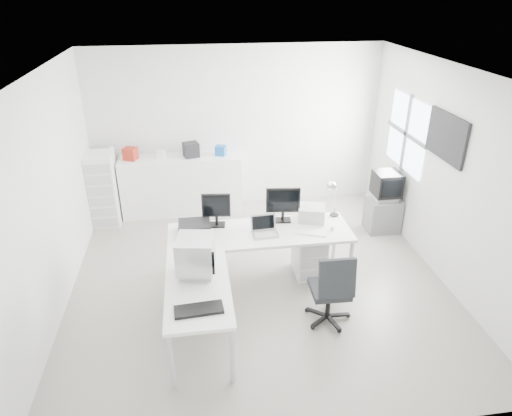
{
  "coord_description": "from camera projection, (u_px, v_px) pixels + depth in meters",
  "views": [
    {
      "loc": [
        -0.78,
        -5.15,
        3.71
      ],
      "look_at": [
        0.0,
        0.2,
        1.0
      ],
      "focal_mm": 32.0,
      "sensor_mm": 36.0,
      "label": 1
    }
  ],
  "objects": [
    {
      "name": "inkjet_printer",
      "position": [
        195.0,
        227.0,
        5.94
      ],
      "size": [
        0.41,
        0.32,
        0.15
      ],
      "primitive_type": "cube",
      "rotation": [
        0.0,
        0.0,
        -0.0
      ],
      "color": "black",
      "rests_on": "main_desk"
    },
    {
      "name": "desk_lamp",
      "position": [
        335.0,
        201.0,
        6.3
      ],
      "size": [
        0.18,
        0.18,
        0.44
      ],
      "primitive_type": null,
      "rotation": [
        0.0,
        0.0,
        -0.29
      ],
      "color": "silver",
      "rests_on": "main_desk"
    },
    {
      "name": "white_mouse",
      "position": [
        332.0,
        228.0,
        6.01
      ],
      "size": [
        0.06,
        0.06,
        0.06
      ],
      "primitive_type": "sphere",
      "color": "white",
      "rests_on": "main_desk"
    },
    {
      "name": "lcd_monitor_small",
      "position": [
        216.0,
        210.0,
        6.03
      ],
      "size": [
        0.4,
        0.26,
        0.48
      ],
      "primitive_type": null,
      "rotation": [
        0.0,
        0.0,
        -0.12
      ],
      "color": "black",
      "rests_on": "main_desk"
    },
    {
      "name": "main_desk",
      "position": [
        260.0,
        256.0,
        6.16
      ],
      "size": [
        2.4,
        0.8,
        0.75
      ],
      "primitive_type": null,
      "color": "white",
      "rests_on": "floor"
    },
    {
      "name": "sideboard",
      "position": [
        182.0,
        185.0,
        7.94
      ],
      "size": [
        2.05,
        0.51,
        1.03
      ],
      "primitive_type": "cube",
      "color": "white",
      "rests_on": "floor"
    },
    {
      "name": "lcd_monitor_large",
      "position": [
        283.0,
        205.0,
        6.15
      ],
      "size": [
        0.48,
        0.23,
        0.48
      ],
      "primitive_type": null,
      "rotation": [
        0.0,
        0.0,
        -0.11
      ],
      "color": "black",
      "rests_on": "main_desk"
    },
    {
      "name": "right_wall",
      "position": [
        445.0,
        175.0,
        6.01
      ],
      "size": [
        0.02,
        5.0,
        2.8
      ],
      "primitive_type": "cube",
      "color": "silver",
      "rests_on": "floor"
    },
    {
      "name": "crt_monitor",
      "position": [
        196.0,
        254.0,
        5.01
      ],
      "size": [
        0.51,
        0.51,
        0.51
      ],
      "primitive_type": null,
      "rotation": [
        0.0,
        0.0,
        -0.16
      ],
      "color": "#B7B7BA",
      "rests_on": "side_desk"
    },
    {
      "name": "window",
      "position": [
        407.0,
        134.0,
        6.98
      ],
      "size": [
        0.02,
        1.2,
        1.1
      ],
      "primitive_type": null,
      "color": "white",
      "rests_on": "right_wall"
    },
    {
      "name": "crt_tv",
      "position": [
        386.0,
        186.0,
        7.22
      ],
      "size": [
        0.5,
        0.48,
        0.45
      ],
      "primitive_type": null,
      "color": "black",
      "rests_on": "tv_cabinet"
    },
    {
      "name": "floor",
      "position": [
        258.0,
        279.0,
        6.32
      ],
      "size": [
        5.0,
        5.0,
        0.01
      ],
      "primitive_type": "cube",
      "color": "beige",
      "rests_on": "ground"
    },
    {
      "name": "black_keyboard",
      "position": [
        199.0,
        310.0,
        4.55
      ],
      "size": [
        0.5,
        0.23,
        0.03
      ],
      "primitive_type": "cube",
      "rotation": [
        0.0,
        0.0,
        0.07
      ],
      "color": "black",
      "rests_on": "side_desk"
    },
    {
      "name": "clutter_box_c",
      "position": [
        191.0,
        150.0,
        7.68
      ],
      "size": [
        0.29,
        0.28,
        0.24
      ],
      "primitive_type": "cube",
      "rotation": [
        0.0,
        0.0,
        0.27
      ],
      "color": "black",
      "rests_on": "sideboard"
    },
    {
      "name": "clutter_bottle",
      "position": [
        112.0,
        153.0,
        7.56
      ],
      "size": [
        0.07,
        0.07,
        0.22
      ],
      "primitive_type": "cylinder",
      "color": "white",
      "rests_on": "sideboard"
    },
    {
      "name": "laser_printer",
      "position": [
        312.0,
        213.0,
        6.24
      ],
      "size": [
        0.42,
        0.39,
        0.2
      ],
      "primitive_type": "cube",
      "rotation": [
        0.0,
        0.0,
        -0.28
      ],
      "color": "#B2B2B2",
      "rests_on": "main_desk"
    },
    {
      "name": "white_keyboard",
      "position": [
        311.0,
        233.0,
        5.94
      ],
      "size": [
        0.42,
        0.25,
        0.02
      ],
      "primitive_type": "cube",
      "rotation": [
        0.0,
        0.0,
        -0.35
      ],
      "color": "white",
      "rests_on": "main_desk"
    },
    {
      "name": "back_wall",
      "position": [
        237.0,
        129.0,
        7.9
      ],
      "size": [
        5.0,
        0.02,
        2.8
      ],
      "primitive_type": "cube",
      "color": "silver",
      "rests_on": "floor"
    },
    {
      "name": "filing_cabinet",
      "position": [
        104.0,
        189.0,
        7.54
      ],
      "size": [
        0.43,
        0.51,
        1.23
      ],
      "primitive_type": "cube",
      "color": "white",
      "rests_on": "floor"
    },
    {
      "name": "clutter_box_b",
      "position": [
        161.0,
        154.0,
        7.64
      ],
      "size": [
        0.16,
        0.15,
        0.13
      ],
      "primitive_type": "cube",
      "rotation": [
        0.0,
        0.0,
        -0.34
      ],
      "color": "white",
      "rests_on": "sideboard"
    },
    {
      "name": "clutter_box_d",
      "position": [
        221.0,
        150.0,
        7.76
      ],
      "size": [
        0.21,
        0.2,
        0.17
      ],
      "primitive_type": "cube",
      "rotation": [
        0.0,
        0.0,
        -0.37
      ],
      "color": "#195CAF",
      "rests_on": "sideboard"
    },
    {
      "name": "clutter_box_a",
      "position": [
        130.0,
        154.0,
        7.56
      ],
      "size": [
        0.26,
        0.25,
        0.2
      ],
      "primitive_type": "cube",
      "rotation": [
        0.0,
        0.0,
        -0.39
      ],
      "color": "#A02416",
      "rests_on": "sideboard"
    },
    {
      "name": "drawer_pedestal",
      "position": [
        309.0,
        254.0,
        6.33
      ],
      "size": [
        0.4,
        0.5,
        0.6
      ],
      "primitive_type": "cube",
      "color": "white",
      "rests_on": "floor"
    },
    {
      "name": "ceiling",
      "position": [
        259.0,
        71.0,
        5.07
      ],
      "size": [
        5.0,
        5.0,
        0.01
      ],
      "primitive_type": "cube",
      "color": "white",
      "rests_on": "back_wall"
    },
    {
      "name": "tv_cabinet",
      "position": [
        382.0,
        214.0,
        7.45
      ],
      "size": [
        0.51,
        0.42,
        0.56
      ],
      "primitive_type": "cube",
      "color": "slate",
      "rests_on": "floor"
    },
    {
      "name": "left_wall",
      "position": [
        49.0,
        199.0,
        5.37
      ],
      "size": [
        0.02,
        5.0,
        2.8
      ],
      "primitive_type": "cube",
      "color": "silver",
      "rests_on": "floor"
    },
    {
      "name": "laptop",
      "position": [
        265.0,
        228.0,
        5.86
      ],
      "size": [
        0.33,
        0.33,
        0.2
      ],
      "primitive_type": null,
      "rotation": [
        0.0,
        0.0,
        0.07
      ],
      "color": "#B7B7BA",
      "rests_on": "main_desk"
    },
    {
      "name": "wall_picture",
      "position": [
        446.0,
        137.0,
        5.88
      ],
      "size": [
        0.04,
        0.9,
        0.6
      ],
      "primitive_type": null,
      "color": "black",
      "rests_on": "right_wall"
    },
    {
      "name": "side_desk",
      "position": [
        200.0,
        314.0,
        5.07
      ],
      "size": [
        0.7,
        1.4,
        0.75
      ],
      "primitive_type": null,
      "color": "white",
      "rests_on": "floor"
    },
    {
      "name": "office_chair",
      "position": [
        330.0,
        286.0,
        5.35
      ],
      "size": [
        0.59,
        0.59,
        0.99
      ],
      "primitive_type": null,
      "rotation": [
        0.0,
        0.0,
        -0.03
      ],
      "color": "#25272A",
      "rests_on": "floor"
    }
  ]
}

